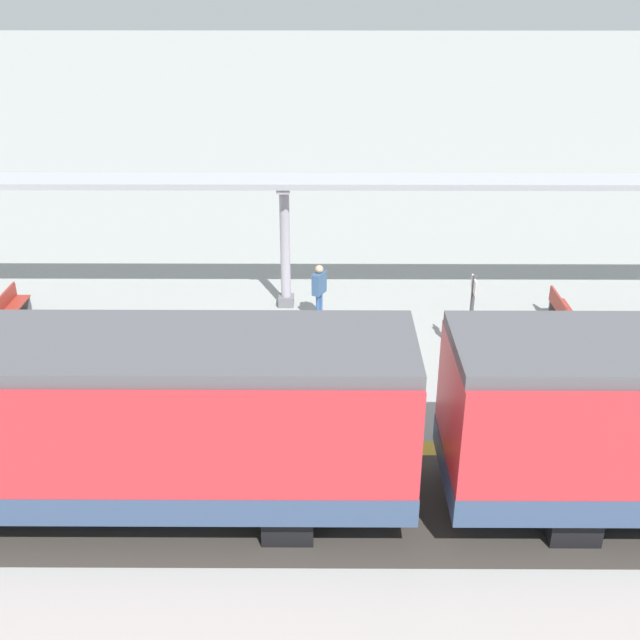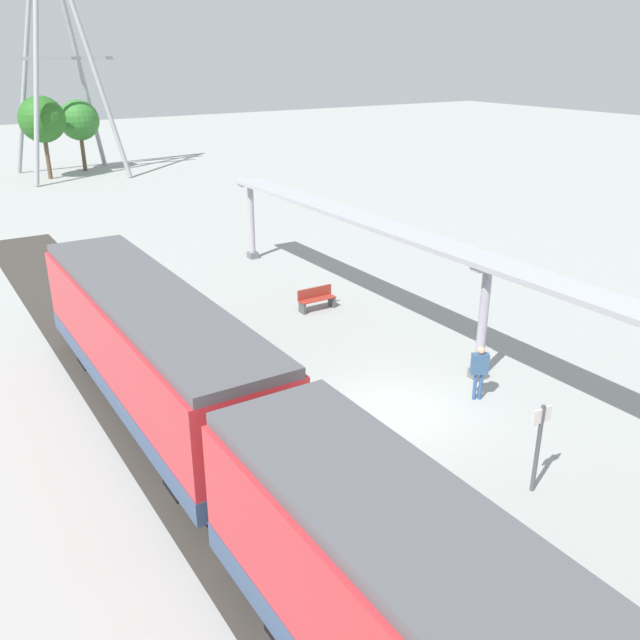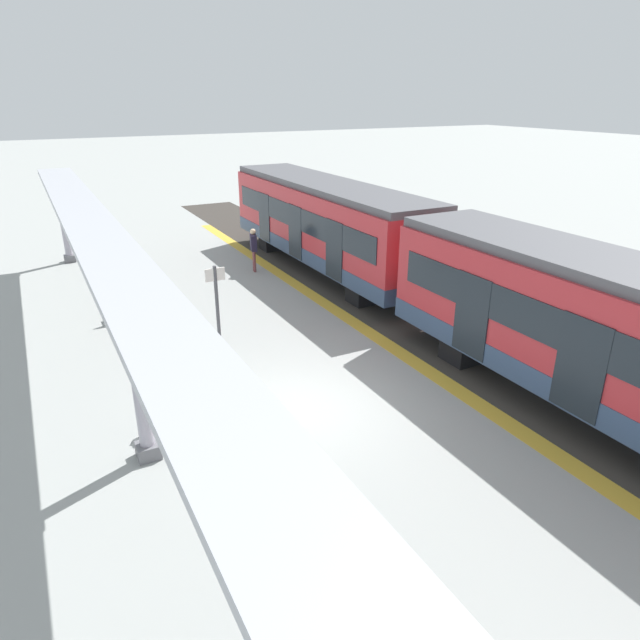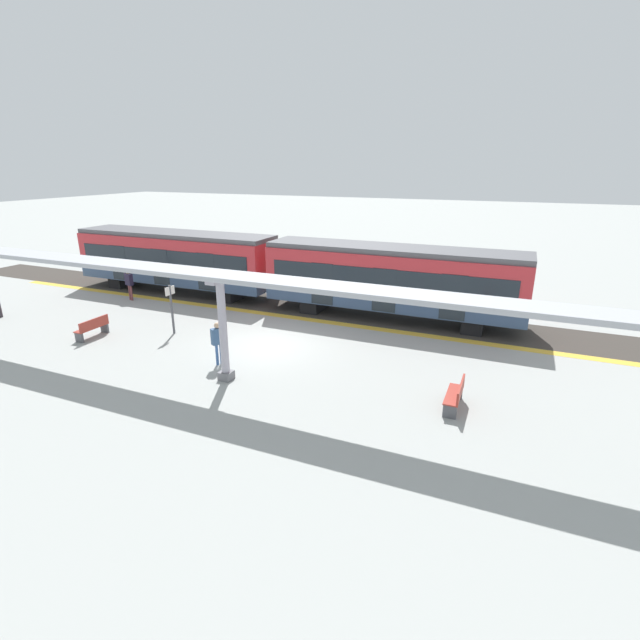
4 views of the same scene
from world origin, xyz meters
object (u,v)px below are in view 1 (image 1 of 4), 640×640
(passenger_by_the_benches, at_px, (319,286))
(bench_near_end, at_px, (11,306))
(platform_info_sign, at_px, (472,308))
(train_far_carriage, at_px, (67,423))
(canopy_pillar_second, at_px, (285,246))
(bench_mid_platform, at_px, (561,310))

(passenger_by_the_benches, bearing_deg, bench_near_end, 90.52)
(bench_near_end, relative_size, platform_info_sign, 0.68)
(train_far_carriage, relative_size, canopy_pillar_second, 3.38)
(train_far_carriage, distance_m, bench_mid_platform, 13.55)
(bench_mid_platform, xyz_separation_m, platform_info_sign, (-1.78, 2.85, 0.89))
(train_far_carriage, distance_m, canopy_pillar_second, 9.58)
(canopy_pillar_second, xyz_separation_m, bench_near_end, (-1.07, 7.60, -1.39))
(train_far_carriage, xyz_separation_m, bench_mid_platform, (7.70, -11.06, -1.39))
(bench_mid_platform, relative_size, platform_info_sign, 0.68)
(train_far_carriage, xyz_separation_m, passenger_by_the_benches, (7.95, -4.40, -0.79))
(train_far_carriage, distance_m, bench_near_end, 9.01)
(train_far_carriage, xyz_separation_m, canopy_pillar_second, (8.94, -3.44, 0.00))
(canopy_pillar_second, xyz_separation_m, bench_mid_platform, (-1.24, -7.62, -1.39))
(canopy_pillar_second, xyz_separation_m, passenger_by_the_benches, (-0.99, -0.97, -0.80))
(passenger_by_the_benches, bearing_deg, train_far_carriage, 151.01)
(canopy_pillar_second, relative_size, bench_near_end, 2.41)
(bench_mid_platform, bearing_deg, platform_info_sign, 122.01)
(train_far_carriage, relative_size, passenger_by_the_benches, 7.39)
(train_far_carriage, distance_m, passenger_by_the_benches, 9.12)
(bench_near_end, xyz_separation_m, platform_info_sign, (-1.95, -12.38, 0.89))
(train_far_carriage, bearing_deg, canopy_pillar_second, -21.03)
(train_far_carriage, height_order, bench_near_end, train_far_carriage)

